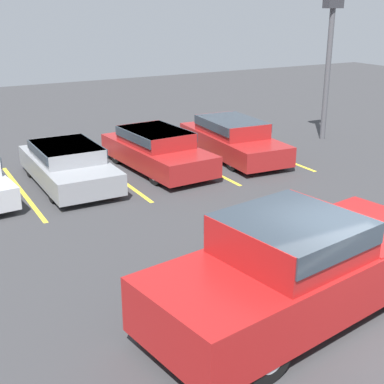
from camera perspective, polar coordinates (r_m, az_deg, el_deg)
ground_plane at (r=9.48m, az=17.80°, el=-13.32°), size 60.00×60.00×0.00m
stall_stripe_b at (r=15.68m, az=-17.68°, el=0.04°), size 0.12×5.14×0.01m
stall_stripe_c at (r=16.40m, az=-8.08°, el=1.65°), size 0.12×5.14×0.01m
stall_stripe_d at (r=17.55m, az=0.50°, el=3.05°), size 0.12×5.14×0.01m
stall_stripe_e at (r=19.05m, az=7.90°, el=4.19°), size 0.12×5.14×0.01m
pickup_truck at (r=9.11m, az=11.59°, el=-7.61°), size 5.91×2.96×1.80m
parked_sedan_b at (r=15.83m, az=-13.10°, el=3.01°), size 1.84×4.38×1.16m
parked_sedan_c at (r=16.85m, az=-3.80°, el=4.66°), size 2.07×4.63×1.26m
parked_sedan_d at (r=18.26m, az=4.33°, el=5.86°), size 2.06×4.89×1.29m
light_post at (r=20.94m, az=14.40°, el=13.84°), size 0.70×0.36×5.09m
wheel_stop_curb at (r=18.84m, az=-13.73°, el=3.86°), size 1.93×0.20×0.14m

